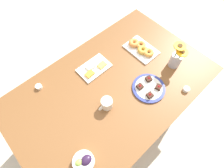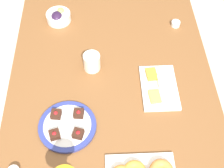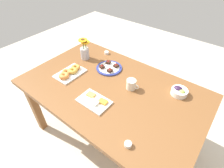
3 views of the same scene
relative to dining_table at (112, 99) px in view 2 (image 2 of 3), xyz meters
The scene contains 7 objects.
ground_plane 0.65m from the dining_table, ahead, with size 6.00×6.00×0.00m, color beige.
dining_table is the anchor object (origin of this frame).
coffee_mug 0.21m from the dining_table, 34.25° to the left, with size 0.12×0.08×0.09m.
grape_bowl 0.58m from the dining_table, 29.73° to the left, with size 0.14×0.14×0.07m.
cheese_platter 0.24m from the dining_table, 90.99° to the right, with size 0.26×0.17×0.03m.
jam_cup_honey 0.57m from the dining_table, 41.58° to the right, with size 0.05×0.05×0.03m.
dessert_plate 0.30m from the dining_table, 133.91° to the left, with size 0.26×0.26×0.05m.
Camera 2 is at (-0.86, 0.04, 1.96)m, focal length 50.00 mm.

